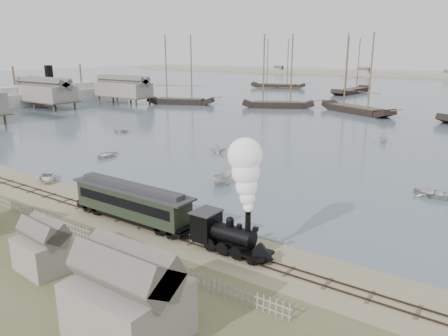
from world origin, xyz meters
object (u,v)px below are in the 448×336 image
Objects in this scene: beached_dinghy at (47,178)px; steamship at (50,84)px; passenger_coach at (132,201)px; locomotive at (240,206)px.

beached_dinghy is 0.08× the size of steamship.
steamship is (-89.52, 51.52, 3.56)m from passenger_coach.
locomotive is 31.16m from beached_dinghy.
locomotive is at bearing -113.55° from steamship.
steamship is (-70.91, 48.27, 5.25)m from beached_dinghy.
steamship reaches higher than beached_dinghy.
locomotive is 0.18× the size of steamship.
passenger_coach is (-12.15, 0.00, -2.13)m from locomotive.
steamship reaches higher than passenger_coach.
locomotive is at bearing -61.95° from beached_dinghy.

